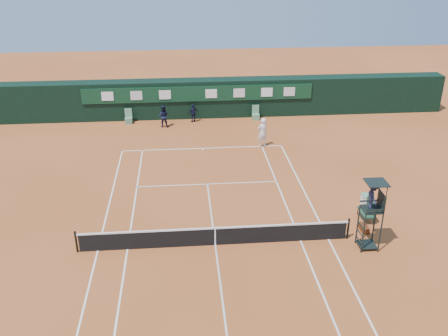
# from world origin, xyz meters

# --- Properties ---
(ground) EXTENTS (90.00, 90.00, 0.00)m
(ground) POSITION_xyz_m (0.00, 0.00, 0.00)
(ground) COLOR #B95D2B
(ground) RESTS_ON ground
(court_lines) EXTENTS (11.05, 23.85, 0.01)m
(court_lines) POSITION_xyz_m (0.00, 0.00, 0.01)
(court_lines) COLOR white
(court_lines) RESTS_ON ground
(tennis_net) EXTENTS (12.90, 0.10, 1.10)m
(tennis_net) POSITION_xyz_m (0.00, 0.00, 0.51)
(tennis_net) COLOR black
(tennis_net) RESTS_ON ground
(back_wall) EXTENTS (40.00, 1.65, 3.00)m
(back_wall) POSITION_xyz_m (0.00, 18.74, 1.51)
(back_wall) COLOR black
(back_wall) RESTS_ON ground
(linesman_chair_left) EXTENTS (0.55, 0.50, 1.15)m
(linesman_chair_left) POSITION_xyz_m (-5.50, 17.48, 0.32)
(linesman_chair_left) COLOR #558363
(linesman_chair_left) RESTS_ON ground
(linesman_chair_right) EXTENTS (0.55, 0.50, 1.15)m
(linesman_chair_right) POSITION_xyz_m (4.50, 17.48, 0.32)
(linesman_chair_right) COLOR #62966E
(linesman_chair_right) RESTS_ON ground
(umpire_chair) EXTENTS (0.96, 0.95, 3.42)m
(umpire_chair) POSITION_xyz_m (7.07, -0.81, 2.46)
(umpire_chair) COLOR black
(umpire_chair) RESTS_ON ground
(player_bench) EXTENTS (0.55, 1.20, 1.10)m
(player_bench) POSITION_xyz_m (7.98, 1.63, 0.60)
(player_bench) COLOR #1B432F
(player_bench) RESTS_ON ground
(tennis_bag) EXTENTS (0.35, 0.77, 0.29)m
(tennis_bag) POSITION_xyz_m (7.44, 0.61, 0.14)
(tennis_bag) COLOR black
(tennis_bag) RESTS_ON ground
(cooler) EXTENTS (0.57, 0.57, 0.65)m
(cooler) POSITION_xyz_m (8.45, 3.09, 0.33)
(cooler) COLOR white
(cooler) RESTS_ON ground
(tennis_ball) EXTENTS (0.08, 0.08, 0.08)m
(tennis_ball) POSITION_xyz_m (-0.97, 9.40, 0.04)
(tennis_ball) COLOR gold
(tennis_ball) RESTS_ON ground
(player) EXTENTS (0.88, 0.74, 2.06)m
(player) POSITION_xyz_m (4.13, 11.90, 1.03)
(player) COLOR white
(player) RESTS_ON ground
(ball_kid_left) EXTENTS (0.92, 0.77, 1.72)m
(ball_kid_left) POSITION_xyz_m (-2.76, 16.45, 0.86)
(ball_kid_left) COLOR black
(ball_kid_left) RESTS_ON ground
(ball_kid_right) EXTENTS (0.92, 0.66, 1.45)m
(ball_kid_right) POSITION_xyz_m (-0.45, 17.36, 0.72)
(ball_kid_right) COLOR black
(ball_kid_right) RESTS_ON ground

